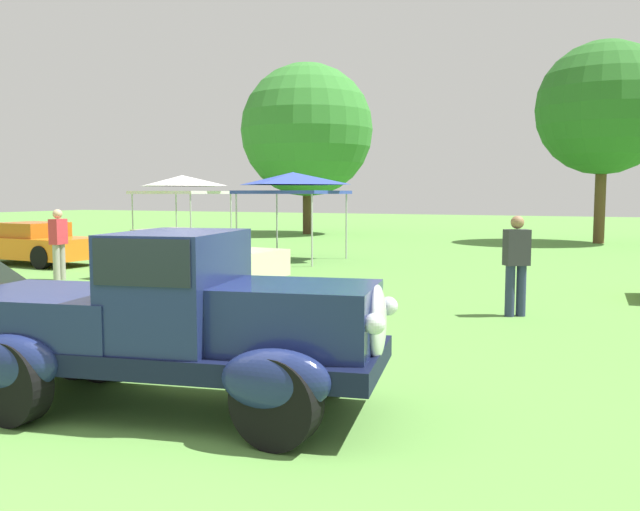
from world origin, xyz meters
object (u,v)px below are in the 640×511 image
(spectator_between_cars, at_px, (58,242))
(feature_pickup_truck, at_px, (172,320))
(spectator_near_truck, at_px, (516,262))
(canopy_tent_left_field, at_px, (182,183))
(show_car_orange, at_px, (35,244))
(show_car_cream, at_px, (188,256))
(canopy_tent_center_field, at_px, (293,182))

(spectator_between_cars, bearing_deg, feature_pickup_truck, -38.06)
(spectator_near_truck, relative_size, canopy_tent_left_field, 0.62)
(feature_pickup_truck, distance_m, spectator_near_truck, 6.72)
(show_car_orange, relative_size, canopy_tent_left_field, 1.42)
(show_car_cream, xyz_separation_m, canopy_tent_center_field, (-0.01, 5.38, 1.82))
(feature_pickup_truck, relative_size, canopy_tent_left_field, 1.58)
(show_car_cream, relative_size, spectator_between_cars, 2.76)
(feature_pickup_truck, xyz_separation_m, spectator_near_truck, (2.20, 6.35, 0.05))
(show_car_orange, distance_m, spectator_between_cars, 4.17)
(feature_pickup_truck, bearing_deg, canopy_tent_left_field, 126.37)
(show_car_orange, distance_m, canopy_tent_left_field, 5.91)
(show_car_orange, bearing_deg, show_car_cream, -10.89)
(show_car_orange, bearing_deg, feature_pickup_truck, -37.01)
(show_car_cream, bearing_deg, spectator_near_truck, -9.78)
(spectator_between_cars, bearing_deg, show_car_orange, 145.68)
(feature_pickup_truck, distance_m, canopy_tent_center_field, 14.24)
(spectator_near_truck, height_order, spectator_between_cars, same)
(show_car_orange, height_order, canopy_tent_center_field, canopy_tent_center_field)
(show_car_cream, distance_m, canopy_tent_left_field, 8.65)
(show_car_cream, relative_size, canopy_tent_left_field, 1.70)
(spectator_near_truck, distance_m, canopy_tent_left_field, 15.19)
(feature_pickup_truck, xyz_separation_m, show_car_orange, (-11.80, 8.89, -0.26))
(show_car_orange, xyz_separation_m, canopy_tent_center_field, (6.33, 4.16, 1.82))
(spectator_between_cars, xyz_separation_m, canopy_tent_center_field, (2.89, 6.50, 1.51))
(spectator_near_truck, bearing_deg, spectator_between_cars, 178.94)
(show_car_cream, bearing_deg, canopy_tent_left_field, 127.40)
(feature_pickup_truck, height_order, show_car_cream, feature_pickup_truck)
(show_car_cream, bearing_deg, show_car_orange, 169.11)
(show_car_orange, bearing_deg, canopy_tent_left_field, 77.68)
(show_car_orange, xyz_separation_m, spectator_near_truck, (14.00, -2.54, 0.32))
(spectator_near_truck, distance_m, canopy_tent_center_field, 10.30)
(spectator_near_truck, distance_m, spectator_between_cars, 10.57)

